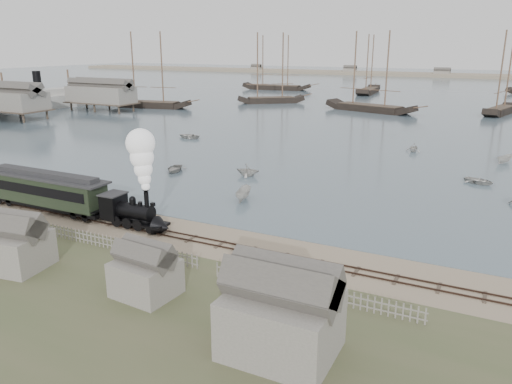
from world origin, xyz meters
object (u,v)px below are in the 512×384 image
at_px(steamship, 38,90).
at_px(beached_dinghy, 75,203).
at_px(passenger_coach, 47,190).
at_px(locomotive, 139,186).

bearing_deg(steamship, beached_dinghy, -119.85).
height_order(beached_dinghy, steamship, steamship).
bearing_deg(beached_dinghy, passenger_coach, 162.28).
xyz_separation_m(locomotive, steamship, (-82.55, 60.01, 0.78)).
bearing_deg(passenger_coach, steamship, 139.56).
bearing_deg(locomotive, steamship, 143.99).
height_order(locomotive, passenger_coach, locomotive).
relative_size(locomotive, passenger_coach, 0.60).
bearing_deg(locomotive, passenger_coach, 180.00).
height_order(locomotive, beached_dinghy, locomotive).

